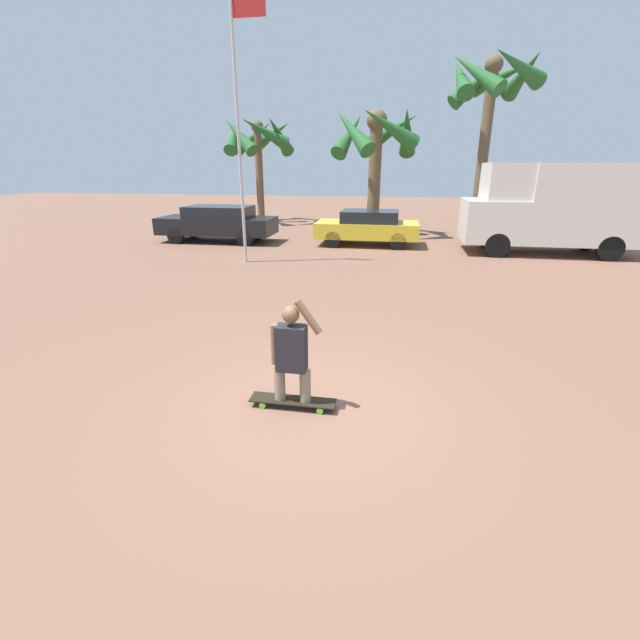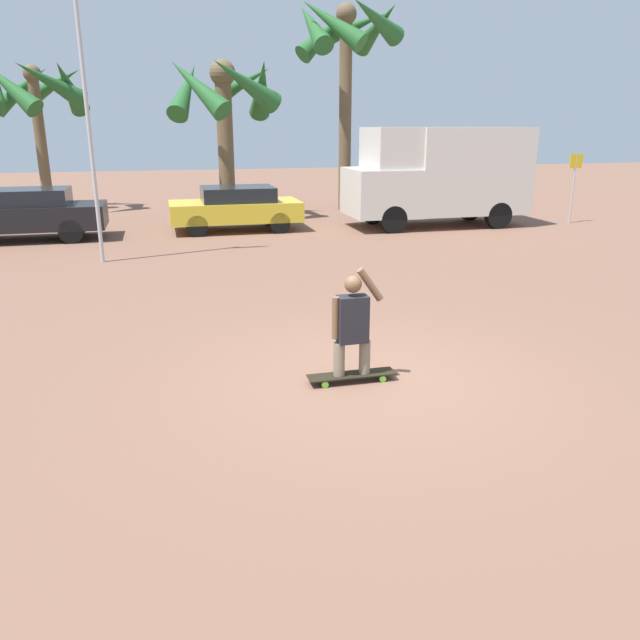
# 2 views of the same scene
# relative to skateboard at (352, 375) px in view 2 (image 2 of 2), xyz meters

# --- Properties ---
(ground_plane) EXTENTS (80.00, 80.00, 0.00)m
(ground_plane) POSITION_rel_skateboard_xyz_m (0.25, 0.00, -0.08)
(ground_plane) COLOR brown
(skateboard) EXTENTS (1.10, 0.25, 0.10)m
(skateboard) POSITION_rel_skateboard_xyz_m (0.00, 0.00, 0.00)
(skateboard) COLOR black
(skateboard) RESTS_ON ground_plane
(person_skateboarder) EXTENTS (0.64, 0.22, 1.35)m
(person_skateboarder) POSITION_rel_skateboard_xyz_m (-0.00, 0.00, 0.70)
(person_skateboarder) COLOR gray
(person_skateboarder) RESTS_ON skateboard
(camper_van) EXTENTS (5.56, 2.17, 3.00)m
(camper_van) POSITION_rel_skateboard_xyz_m (6.35, 11.43, 1.55)
(camper_van) COLOR black
(camper_van) RESTS_ON ground_plane
(parked_car_yellow) EXTENTS (3.87, 1.86, 1.31)m
(parked_car_yellow) POSITION_rel_skateboard_xyz_m (0.06, 12.07, 0.62)
(parked_car_yellow) COLOR black
(parked_car_yellow) RESTS_ON ground_plane
(parked_car_black) EXTENTS (4.60, 1.79, 1.41)m
(parked_car_black) POSITION_rel_skateboard_xyz_m (-5.92, 11.80, 0.67)
(parked_car_black) COLOR black
(parked_car_black) RESTS_ON ground_plane
(palm_tree_near_van) EXTENTS (4.01, 4.15, 7.35)m
(palm_tree_near_van) POSITION_rel_skateboard_xyz_m (4.64, 16.08, 5.89)
(palm_tree_near_van) COLOR brown
(palm_tree_near_van) RESTS_ON ground_plane
(palm_tree_center_background) EXTENTS (3.88, 4.00, 5.23)m
(palm_tree_center_background) POSITION_rel_skateboard_xyz_m (0.16, 14.50, 3.88)
(palm_tree_center_background) COLOR brown
(palm_tree_center_background) RESTS_ON ground_plane
(palm_tree_far_left) EXTENTS (3.71, 3.93, 5.35)m
(palm_tree_far_left) POSITION_rel_skateboard_xyz_m (-6.14, 18.12, 4.13)
(palm_tree_far_left) COLOR brown
(palm_tree_far_left) RESTS_ON ground_plane
(flagpole) EXTENTS (1.02, 0.12, 7.50)m
(flagpole) POSITION_rel_skateboard_xyz_m (-3.46, 8.27, 4.20)
(flagpole) COLOR #B7B7BC
(flagpole) RESTS_ON ground_plane
(street_sign) EXTENTS (0.44, 0.06, 2.19)m
(street_sign) POSITION_rel_skateboard_xyz_m (10.79, 10.92, 1.33)
(street_sign) COLOR #B7B7BC
(street_sign) RESTS_ON ground_plane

